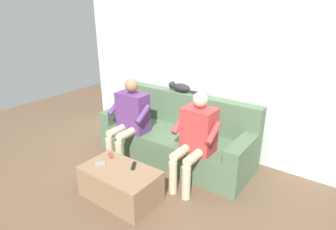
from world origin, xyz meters
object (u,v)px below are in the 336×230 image
at_px(person_left_seated, 196,135).
at_px(person_right_seated, 130,116).
at_px(remote_gray, 100,163).
at_px(coffee_table, 120,184).
at_px(cat_on_backrest, 180,87).
at_px(remote_black, 134,166).
at_px(couch, 177,138).
at_px(remote_red, 111,155).

relative_size(person_left_seated, person_right_seated, 1.00).
bearing_deg(person_left_seated, remote_gray, 46.21).
height_order(coffee_table, cat_on_backrest, cat_on_backrest).
bearing_deg(coffee_table, remote_black, -122.80).
bearing_deg(remote_black, remote_gray, 84.82).
relative_size(couch, cat_on_backrest, 4.35).
distance_m(coffee_table, remote_gray, 0.32).
relative_size(coffee_table, person_right_seated, 0.76).
height_order(person_left_seated, remote_black, person_left_seated).
relative_size(couch, coffee_table, 2.50).
relative_size(couch, remote_gray, 18.84).
distance_m(person_left_seated, cat_on_backrest, 0.97).
xyz_separation_m(person_right_seated, remote_gray, (-0.26, 0.79, -0.25)).
height_order(couch, remote_red, couch).
xyz_separation_m(person_right_seated, remote_black, (-0.60, 0.60, -0.26)).
height_order(remote_black, remote_gray, remote_gray).
bearing_deg(cat_on_backrest, person_left_seated, 135.44).
relative_size(remote_gray, remote_red, 0.87).
height_order(remote_gray, remote_red, remote_gray).
bearing_deg(remote_black, person_left_seated, -68.12).
bearing_deg(person_left_seated, remote_black, 55.33).
distance_m(coffee_table, person_left_seated, 1.02).
bearing_deg(person_right_seated, remote_gray, 108.42).
xyz_separation_m(couch, person_right_seated, (0.52, 0.40, 0.33)).
height_order(couch, remote_gray, couch).
bearing_deg(cat_on_backrest, coffee_table, 95.61).
height_order(cat_on_backrest, remote_red, cat_on_backrest).
distance_m(person_left_seated, person_right_seated, 1.03).
relative_size(person_left_seated, remote_red, 8.66).
height_order(coffee_table, remote_black, remote_black).
bearing_deg(remote_gray, couch, -151.95).
height_order(coffee_table, person_right_seated, person_right_seated).
distance_m(person_left_seated, remote_black, 0.79).
xyz_separation_m(remote_black, remote_red, (0.38, -0.01, -0.00)).
bearing_deg(coffee_table, person_left_seated, -124.34).
bearing_deg(couch, person_left_seated, 143.23).
distance_m(cat_on_backrest, remote_red, 1.38).
distance_m(coffee_table, remote_red, 0.38).
distance_m(person_right_seated, remote_red, 0.68).
height_order(cat_on_backrest, remote_black, cat_on_backrest).
height_order(person_right_seated, remote_red, person_right_seated).
bearing_deg(person_left_seated, coffee_table, 55.66).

